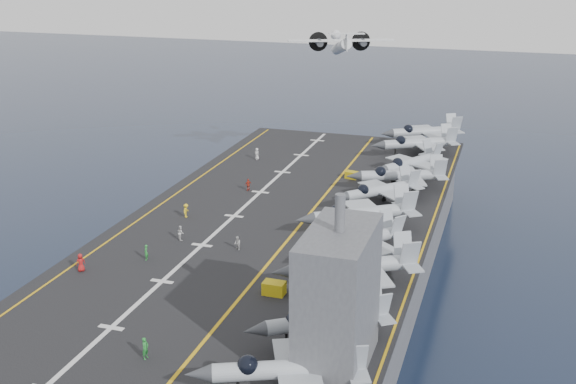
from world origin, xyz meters
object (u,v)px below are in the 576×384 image
(tow_cart_a, at_px, (274,288))
(fighter_jet_0, at_px, (288,368))
(island_superstructure, at_px, (338,284))
(transport_plane, at_px, (341,47))

(tow_cart_a, bearing_deg, fighter_jet_0, -67.63)
(island_superstructure, xyz_separation_m, tow_cart_a, (-9.07, 10.83, -6.85))
(fighter_jet_0, height_order, transport_plane, transport_plane)
(island_superstructure, bearing_deg, transport_plane, 103.64)
(fighter_jet_0, distance_m, transport_plane, 87.60)
(tow_cart_a, bearing_deg, transport_plane, 98.51)
(island_superstructure, relative_size, transport_plane, 0.65)
(island_superstructure, relative_size, tow_cart_a, 6.82)
(island_superstructure, distance_m, tow_cart_a, 15.70)
(island_superstructure, bearing_deg, tow_cart_a, 129.94)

